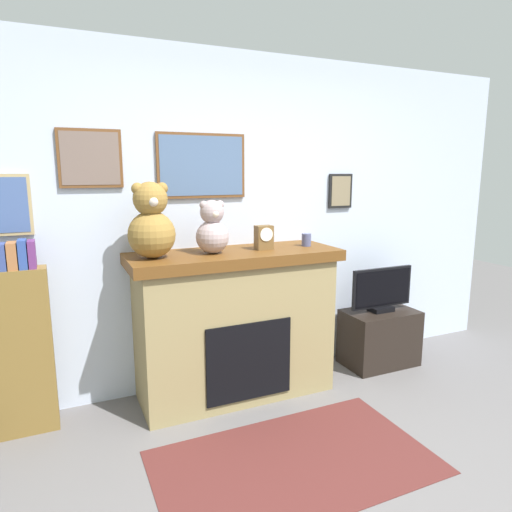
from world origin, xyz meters
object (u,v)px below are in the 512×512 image
(fireplace, at_px, (235,323))
(mantel_clock, at_px, (264,237))
(candle_jar, at_px, (306,240))
(teddy_bear_grey, at_px, (212,230))
(tv_stand, at_px, (379,337))
(teddy_bear_tan, at_px, (151,224))
(television, at_px, (382,290))
(bookshelf, at_px, (18,345))

(fireplace, bearing_deg, mantel_clock, -4.73)
(candle_jar, xyz_separation_m, mantel_clock, (-0.37, -0.00, 0.04))
(candle_jar, height_order, teddy_bear_grey, teddy_bear_grey)
(mantel_clock, relative_size, teddy_bear_grey, 0.47)
(tv_stand, distance_m, teddy_bear_grey, 1.86)
(tv_stand, bearing_deg, fireplace, 178.92)
(teddy_bear_tan, bearing_deg, television, -0.26)
(fireplace, relative_size, bookshelf, 1.22)
(tv_stand, distance_m, television, 0.43)
(candle_jar, height_order, teddy_bear_tan, teddy_bear_tan)
(bookshelf, height_order, mantel_clock, mantel_clock)
(bookshelf, bearing_deg, candle_jar, -2.55)
(teddy_bear_tan, bearing_deg, mantel_clock, -0.05)
(candle_jar, bearing_deg, fireplace, 178.31)
(teddy_bear_grey, bearing_deg, mantel_clock, -0.13)
(television, distance_m, candle_jar, 0.91)
(mantel_clock, bearing_deg, tv_stand, -0.33)
(teddy_bear_tan, bearing_deg, bookshelf, 173.89)
(television, bearing_deg, tv_stand, 90.00)
(mantel_clock, xyz_separation_m, teddy_bear_grey, (-0.40, 0.00, 0.08))
(fireplace, bearing_deg, candle_jar, -1.69)
(fireplace, relative_size, television, 2.57)
(tv_stand, bearing_deg, television, -90.00)
(tv_stand, relative_size, teddy_bear_grey, 1.67)
(bookshelf, xyz_separation_m, teddy_bear_tan, (0.87, -0.09, 0.75))
(candle_jar, bearing_deg, television, -0.71)
(mantel_clock, bearing_deg, teddy_bear_grey, 179.87)
(mantel_clock, distance_m, teddy_bear_tan, 0.85)
(fireplace, distance_m, bookshelf, 1.47)
(mantel_clock, relative_size, teddy_bear_tan, 0.35)
(teddy_bear_tan, bearing_deg, candle_jar, 0.03)
(bookshelf, distance_m, mantel_clock, 1.81)
(fireplace, height_order, teddy_bear_tan, teddy_bear_tan)
(candle_jar, distance_m, mantel_clock, 0.37)
(tv_stand, relative_size, mantel_clock, 3.52)
(fireplace, height_order, television, fireplace)
(fireplace, xyz_separation_m, candle_jar, (0.60, -0.02, 0.61))
(fireplace, distance_m, candle_jar, 0.85)
(fireplace, relative_size, teddy_bear_grey, 4.09)
(television, height_order, teddy_bear_grey, teddy_bear_grey)
(television, xyz_separation_m, teddy_bear_tan, (-1.97, 0.01, 0.67))
(bookshelf, xyz_separation_m, tv_stand, (2.84, -0.10, -0.36))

